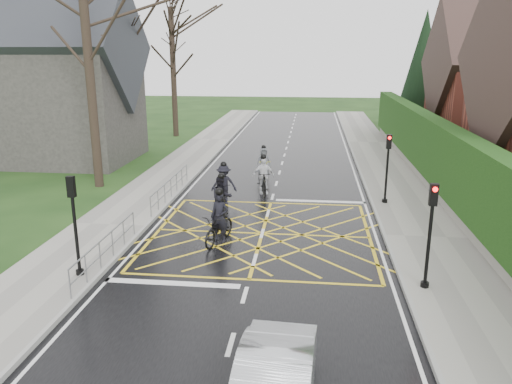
% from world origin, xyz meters
% --- Properties ---
extents(ground, '(120.00, 120.00, 0.00)m').
position_xyz_m(ground, '(0.00, 0.00, 0.00)').
color(ground, black).
rests_on(ground, ground).
extents(road, '(9.00, 80.00, 0.01)m').
position_xyz_m(road, '(0.00, 0.00, 0.01)').
color(road, black).
rests_on(road, ground).
extents(sidewalk_right, '(3.00, 80.00, 0.15)m').
position_xyz_m(sidewalk_right, '(6.00, 0.00, 0.07)').
color(sidewalk_right, gray).
rests_on(sidewalk_right, ground).
extents(sidewalk_left, '(3.00, 80.00, 0.15)m').
position_xyz_m(sidewalk_left, '(-6.00, 0.00, 0.07)').
color(sidewalk_left, gray).
rests_on(sidewalk_left, ground).
extents(stone_wall, '(0.50, 38.00, 0.70)m').
position_xyz_m(stone_wall, '(7.75, 6.00, 0.35)').
color(stone_wall, slate).
rests_on(stone_wall, ground).
extents(hedge, '(0.90, 38.00, 2.80)m').
position_xyz_m(hedge, '(7.75, 6.00, 2.10)').
color(hedge, '#14340E').
rests_on(hedge, stone_wall).
extents(house_far, '(9.80, 8.80, 10.30)m').
position_xyz_m(house_far, '(14.75, 18.00, 4.36)').
color(house_far, brown).
rests_on(house_far, ground).
extents(conifer, '(4.60, 4.60, 10.00)m').
position_xyz_m(conifer, '(10.75, 26.00, 4.99)').
color(conifer, black).
rests_on(conifer, ground).
extents(church, '(8.80, 7.80, 11.00)m').
position_xyz_m(church, '(-13.54, 12.00, 4.93)').
color(church, '#2D2B28').
rests_on(church, ground).
extents(tree_near, '(9.24, 9.24, 11.44)m').
position_xyz_m(tree_near, '(-9.00, 6.00, 7.91)').
color(tree_near, black).
rests_on(tree_near, ground).
extents(tree_mid, '(10.08, 10.08, 12.48)m').
position_xyz_m(tree_mid, '(-10.00, 14.00, 8.63)').
color(tree_mid, black).
rests_on(tree_mid, ground).
extents(tree_far, '(8.40, 8.40, 10.40)m').
position_xyz_m(tree_far, '(-9.30, 22.00, 7.19)').
color(tree_far, black).
rests_on(tree_far, ground).
extents(railing_south, '(0.05, 5.04, 1.03)m').
position_xyz_m(railing_south, '(-4.65, -3.50, 0.78)').
color(railing_south, slate).
rests_on(railing_south, ground).
extents(railing_north, '(0.05, 6.04, 1.03)m').
position_xyz_m(railing_north, '(-4.65, 4.00, 0.79)').
color(railing_north, slate).
rests_on(railing_north, ground).
extents(traffic_light_ne, '(0.24, 0.31, 3.21)m').
position_xyz_m(traffic_light_ne, '(5.10, 4.20, 1.66)').
color(traffic_light_ne, black).
rests_on(traffic_light_ne, ground).
extents(traffic_light_se, '(0.24, 0.31, 3.21)m').
position_xyz_m(traffic_light_se, '(5.10, -4.20, 1.66)').
color(traffic_light_se, black).
rests_on(traffic_light_se, ground).
extents(traffic_light_sw, '(0.24, 0.31, 3.21)m').
position_xyz_m(traffic_light_sw, '(-5.10, -4.50, 1.66)').
color(traffic_light_sw, black).
rests_on(traffic_light_sw, ground).
extents(cyclist_rear, '(1.27, 2.21, 2.03)m').
position_xyz_m(cyclist_rear, '(-1.44, -1.05, 0.66)').
color(cyclist_rear, black).
rests_on(cyclist_rear, ground).
extents(cyclist_back, '(1.15, 2.01, 1.94)m').
position_xyz_m(cyclist_back, '(-1.84, 1.56, 0.73)').
color(cyclist_back, black).
rests_on(cyclist_back, ground).
extents(cyclist_mid, '(1.20, 2.05, 1.94)m').
position_xyz_m(cyclist_mid, '(-2.11, 3.70, 0.71)').
color(cyclist_mid, black).
rests_on(cyclist_mid, ground).
extents(cyclist_front, '(1.12, 2.03, 1.96)m').
position_xyz_m(cyclist_front, '(-0.50, 5.48, 0.72)').
color(cyclist_front, black).
rests_on(cyclist_front, ground).
extents(cyclist_lead, '(1.04, 1.89, 1.74)m').
position_xyz_m(cyclist_lead, '(-0.84, 9.07, 0.60)').
color(cyclist_lead, '#B2B516').
rests_on(cyclist_lead, ground).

